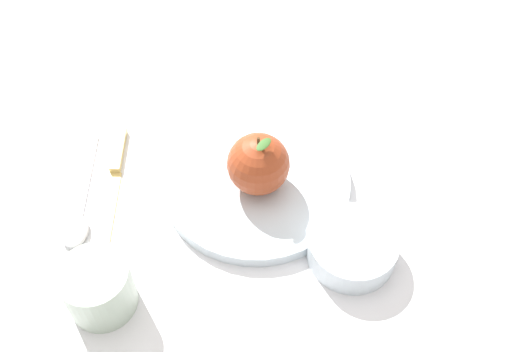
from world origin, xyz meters
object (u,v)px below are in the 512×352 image
knife (114,179)px  spoon (78,217)px  apple (258,164)px  cup (98,287)px  side_bowl (353,246)px  dinner_plate (256,180)px

knife → spoon: 0.07m
apple → cup: bearing=-86.9°
side_bowl → cup: cup is taller
spoon → knife: bearing=111.0°
cup → knife: (-0.15, 0.10, -0.04)m
cup → spoon: cup is taller
dinner_plate → knife: bearing=-130.6°
dinner_plate → knife: dinner_plate is taller
apple → spoon: apple is taller
cup → spoon: 0.13m
dinner_plate → knife: 0.19m
side_bowl → spoon: side_bowl is taller
apple → knife: 0.20m
dinner_plate → spoon: bearing=-115.0°
cup → spoon: size_ratio=0.49×
cup → side_bowl: bearing=63.4°
dinner_plate → apple: size_ratio=2.78×
dinner_plate → spoon: dinner_plate is taller
spoon → side_bowl: bearing=42.7°
apple → cup: apple is taller
dinner_plate → apple: 0.05m
dinner_plate → apple: bearing=-21.9°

